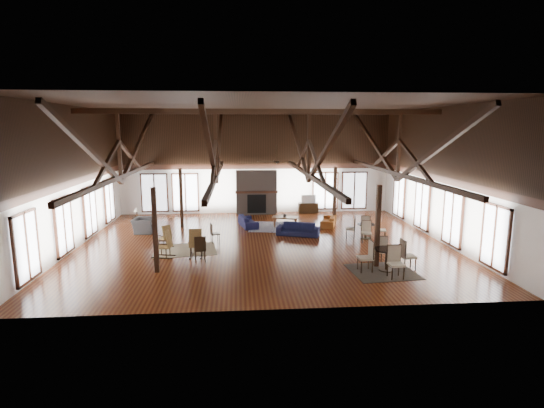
{
  "coord_description": "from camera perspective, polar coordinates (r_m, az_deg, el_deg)",
  "views": [
    {
      "loc": [
        -1.06,
        -18.25,
        5.08
      ],
      "look_at": [
        0.48,
        1.0,
        1.6
      ],
      "focal_mm": 28.0,
      "sensor_mm": 36.0,
      "label": 1
    }
  ],
  "objects": [
    {
      "name": "rocking_chair_a",
      "position": [
        18.85,
        -14.09,
        -4.29
      ],
      "size": [
        0.81,
        0.82,
        0.97
      ],
      "rotation": [
        0.0,
        0.0,
        0.76
      ],
      "color": "olive",
      "rests_on": "floor"
    },
    {
      "name": "tv_console",
      "position": [
        25.8,
        4.89,
        -0.5
      ],
      "size": [
        1.18,
        0.44,
        0.59
      ],
      "primitive_type": "cube",
      "color": "black",
      "rests_on": "floor"
    },
    {
      "name": "sofa_navy_left",
      "position": [
        22.19,
        -3.23,
        -2.31
      ],
      "size": [
        1.95,
        1.08,
        0.54
      ],
      "primitive_type": "imported",
      "rotation": [
        0.0,
        0.0,
        1.78
      ],
      "color": "#141538",
      "rests_on": "floor"
    },
    {
      "name": "armchair",
      "position": [
        21.76,
        -16.87,
        -2.76
      ],
      "size": [
        1.15,
        1.02,
        0.71
      ],
      "primitive_type": "imported",
      "rotation": [
        0.0,
        0.0,
        1.51
      ],
      "color": "#353638",
      "rests_on": "floor"
    },
    {
      "name": "rug_dark",
      "position": [
        15.86,
        14.65,
        -8.78
      ],
      "size": [
        2.4,
        2.21,
        0.01
      ],
      "primitive_type": "cube",
      "rotation": [
        0.0,
        0.0,
        0.08
      ],
      "color": "black",
      "rests_on": "floor"
    },
    {
      "name": "television",
      "position": [
        25.7,
        4.9,
        0.69
      ],
      "size": [
        0.88,
        0.16,
        0.5
      ],
      "primitive_type": "imported",
      "rotation": [
        0.0,
        0.0,
        0.05
      ],
      "color": "#B2B2B2",
      "rests_on": "tv_console"
    },
    {
      "name": "wall_left",
      "position": [
        19.63,
        -25.28,
        3.17
      ],
      "size": [
        0.02,
        14.0,
        6.0
      ],
      "primitive_type": "cube",
      "color": "white",
      "rests_on": "floor"
    },
    {
      "name": "wall_back",
      "position": [
        25.36,
        -2.17,
        5.51
      ],
      "size": [
        16.0,
        0.02,
        6.0
      ],
      "primitive_type": "cube",
      "color": "white",
      "rests_on": "floor"
    },
    {
      "name": "cup_far",
      "position": [
        20.1,
        12.36,
        -2.48
      ],
      "size": [
        0.14,
        0.14,
        0.09
      ],
      "primitive_type": "imported",
      "rotation": [
        0.0,
        0.0,
        0.28
      ],
      "color": "#B2B2B2",
      "rests_on": "cafe_table_far"
    },
    {
      "name": "rocking_chair_c",
      "position": [
        17.36,
        -14.09,
        -5.32
      ],
      "size": [
        0.93,
        0.62,
        1.1
      ],
      "rotation": [
        0.0,
        0.0,
        1.36
      ],
      "color": "olive",
      "rests_on": "floor"
    },
    {
      "name": "wall_front",
      "position": [
        11.49,
        0.81,
        -0.2
      ],
      "size": [
        16.0,
        0.02,
        6.0
      ],
      "primitive_type": "cube",
      "color": "white",
      "rests_on": "floor"
    },
    {
      "name": "side_chair_a",
      "position": [
        19.12,
        -7.91,
        -3.68
      ],
      "size": [
        0.46,
        0.46,
        0.89
      ],
      "rotation": [
        0.0,
        0.0,
        -1.29
      ],
      "color": "black",
      "rests_on": "floor"
    },
    {
      "name": "post_grid",
      "position": [
        18.62,
        -1.22,
        -0.78
      ],
      "size": [
        8.16,
        7.16,
        3.05
      ],
      "color": "black",
      "rests_on": "floor"
    },
    {
      "name": "roof_truss",
      "position": [
        18.31,
        -1.25,
        6.94
      ],
      "size": [
        15.6,
        14.07,
        3.14
      ],
      "color": "black",
      "rests_on": "wall_back"
    },
    {
      "name": "cup_near",
      "position": [
        15.79,
        15.52,
        -5.7
      ],
      "size": [
        0.15,
        0.15,
        0.09
      ],
      "primitive_type": "imported",
      "rotation": [
        0.0,
        0.0,
        0.39
      ],
      "color": "#B2B2B2",
      "rests_on": "cafe_table_near"
    },
    {
      "name": "sofa_navy_front",
      "position": [
        20.32,
        3.52,
        -3.42
      ],
      "size": [
        2.15,
        1.39,
        0.59
      ],
      "primitive_type": "imported",
      "rotation": [
        0.0,
        0.0,
        -0.33
      ],
      "color": "black",
      "rests_on": "floor"
    },
    {
      "name": "sofa_orange",
      "position": [
        22.6,
        7.6,
        -2.18
      ],
      "size": [
        1.91,
        1.22,
        0.52
      ],
      "primitive_type": "imported",
      "rotation": [
        0.0,
        0.0,
        -1.89
      ],
      "color": "#944E1C",
      "rests_on": "floor"
    },
    {
      "name": "fireplace",
      "position": [
        25.23,
        -2.11,
        1.58
      ],
      "size": [
        2.5,
        0.69,
        2.6
      ],
      "color": "brown",
      "rests_on": "floor"
    },
    {
      "name": "cafe_table_far",
      "position": [
        20.15,
        12.5,
        -3.21
      ],
      "size": [
        1.89,
        1.89,
        0.96
      ],
      "rotation": [
        0.0,
        0.0,
        -0.25
      ],
      "color": "black",
      "rests_on": "floor"
    },
    {
      "name": "rug_navy",
      "position": [
        21.99,
        1.3,
        -3.12
      ],
      "size": [
        3.54,
        2.89,
        0.01
      ],
      "primitive_type": "cube",
      "rotation": [
        0.0,
        0.0,
        -0.17
      ],
      "color": "#171B42",
      "rests_on": "floor"
    },
    {
      "name": "ceiling",
      "position": [
        18.3,
        -1.27,
        13.11
      ],
      "size": [
        16.0,
        14.0,
        0.02
      ],
      "primitive_type": "cube",
      "color": "black",
      "rests_on": "wall_back"
    },
    {
      "name": "rocking_chair_b",
      "position": [
        17.15,
        -10.22,
        -5.26
      ],
      "size": [
        0.51,
        0.9,
        1.16
      ],
      "rotation": [
        0.0,
        0.0,
        0.0
      ],
      "color": "olive",
      "rests_on": "floor"
    },
    {
      "name": "floor",
      "position": [
        18.97,
        -1.2,
        -5.31
      ],
      "size": [
        16.0,
        16.0,
        0.0
      ],
      "primitive_type": "plane",
      "color": "brown",
      "rests_on": "ground"
    },
    {
      "name": "coffee_table",
      "position": [
        22.08,
        1.76,
        -1.89
      ],
      "size": [
        1.44,
        0.95,
        0.51
      ],
      "rotation": [
        0.0,
        0.0,
        -0.23
      ],
      "color": "brown",
      "rests_on": "floor"
    },
    {
      "name": "rug_tan",
      "position": [
        18.35,
        -11.63,
        -6.04
      ],
      "size": [
        2.8,
        2.32,
        0.01
      ],
      "primitive_type": "cube",
      "rotation": [
        0.0,
        0.0,
        0.13
      ],
      "color": "tan",
      "rests_on": "floor"
    },
    {
      "name": "cafe_table_near",
      "position": [
        15.87,
        15.19,
        -6.7
      ],
      "size": [
        2.14,
        2.14,
        1.11
      ],
      "rotation": [
        0.0,
        0.0,
        0.04
      ],
      "color": "black",
      "rests_on": "floor"
    },
    {
      "name": "vase",
      "position": [
        22.0,
        1.72,
        -1.52
      ],
      "size": [
        0.21,
        0.21,
        0.2
      ],
      "primitive_type": "imported",
      "rotation": [
        0.0,
        0.0,
        -0.14
      ],
      "color": "#B2B2B2",
      "rests_on": "coffee_table"
    },
    {
      "name": "ceiling_fan",
      "position": [
        17.37,
        0.6,
        5.78
      ],
      "size": [
        1.6,
        1.6,
        0.75
      ],
      "color": "black",
      "rests_on": "roof_truss"
    },
    {
      "name": "side_table_lamp",
      "position": [
        22.94,
        -17.66,
        -2.01
      ],
      "size": [
        0.42,
        0.42,
        1.08
      ],
      "color": "black",
      "rests_on": "floor"
    },
    {
      "name": "side_chair_b",
      "position": [
        16.48,
        -9.65,
        -5.71
      ],
      "size": [
        0.5,
        0.5,
        1.03
      ],
      "rotation": [
        0.0,
        0.0,
        0.17
      ],
      "color": "black",
      "rests_on": "floor"
    },
    {
      "name": "wall_right",
      "position": [
        20.48,
        21.76,
        3.67
      ],
      "size": [
        0.02,
        14.0,
        6.0
      ],
      "primitive_type": "cube",
      "color": "white",
      "rests_on": "floor"
    }
  ]
}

